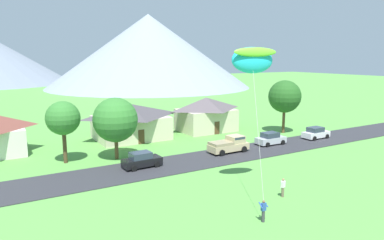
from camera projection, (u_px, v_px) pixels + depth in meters
name	position (u px, v px, depth m)	size (l,w,h in m)	color
road_strip	(158.00, 167.00, 38.75)	(160.00, 6.49, 0.08)	#2D2D33
mountain_central_ridge	(149.00, 51.00, 139.84)	(79.28, 79.28, 28.25)	gray
house_left_center	(131.00, 121.00, 52.01)	(10.76, 8.50, 5.14)	beige
house_rightmost	(206.00, 114.00, 57.52)	(9.20, 6.90, 5.45)	beige
tree_near_left	(63.00, 118.00, 39.52)	(3.80, 3.80, 7.07)	#4C3823
tree_left_of_center	(285.00, 97.00, 55.37)	(5.07, 5.07, 8.33)	brown
tree_center	(115.00, 120.00, 41.17)	(5.21, 5.21, 7.29)	brown
parked_car_black_west_end	(142.00, 160.00, 38.44)	(4.27, 2.21, 1.68)	black
parked_car_white_mid_west	(316.00, 133.00, 52.07)	(4.22, 2.12, 1.68)	white
parked_car_silver_mid_east	(271.00, 139.00, 48.44)	(4.22, 2.12, 1.68)	#B7BCC1
pickup_truck_sand_west_side	(229.00, 144.00, 44.55)	(5.23, 2.38, 1.99)	#C6B284
kite_flyer_with_kite	(253.00, 61.00, 29.78)	(5.27, 6.76, 12.84)	#3D3D42
watcher_person	(283.00, 187.00, 30.41)	(0.56, 0.24, 1.68)	#70604C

